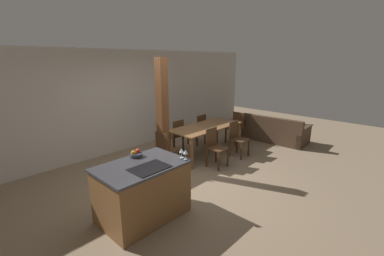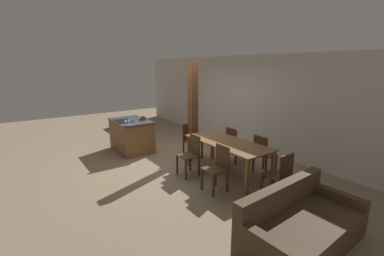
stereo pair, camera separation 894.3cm
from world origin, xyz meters
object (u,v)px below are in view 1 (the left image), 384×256
object	(u,v)px
kitchen_island	(143,191)
couch	(274,132)
fruit_bowl	(136,154)
wine_glass_middle	(182,151)
wine_glass_near	(186,152)
dining_chair_foot_end	(236,127)
dining_chair_head_end	(166,150)
dining_chair_near_left	(215,146)
timber_post	(163,116)
dining_chair_near_right	(237,138)
dining_chair_far_right	(198,129)
dining_table	(206,130)
dining_chair_far_left	(176,135)

from	to	relation	value
kitchen_island	couch	distance (m)	5.18
fruit_bowl	wine_glass_middle	xyz separation A→B (m)	(0.45, -0.60, 0.08)
wine_glass_near	dining_chair_foot_end	xyz separation A→B (m)	(3.63, 1.46, -0.55)
fruit_bowl	dining_chair_head_end	xyz separation A→B (m)	(1.30, 0.77, -0.47)
couch	dining_chair_near_left	bearing A→B (deg)	84.87
dining_chair_foot_end	wine_glass_near	bearing A→B (deg)	-68.08
timber_post	wine_glass_near	bearing A→B (deg)	-118.66
dining_chair_near_right	timber_post	size ratio (longest dim) A/B	0.36
kitchen_island	dining_chair_head_end	size ratio (longest dim) A/B	1.48
dining_chair_near_right	dining_chair_far_right	xyz separation A→B (m)	(0.00, 1.34, 0.00)
kitchen_island	dining_chair_near_left	world-z (taller)	kitchen_island
kitchen_island	couch	size ratio (longest dim) A/B	0.70
dining_chair_near_left	wine_glass_near	bearing A→B (deg)	-156.02
wine_glass_middle	couch	world-z (taller)	wine_glass_middle
kitchen_island	wine_glass_near	distance (m)	0.91
fruit_bowl	timber_post	world-z (taller)	timber_post
fruit_bowl	dining_chair_near_left	distance (m)	2.28
dining_chair_near_right	dining_chair_foot_end	size ratio (longest dim) A/B	1.00
kitchen_island	fruit_bowl	size ratio (longest dim) A/B	6.69
wine_glass_near	dining_chair_far_right	xyz separation A→B (m)	(2.70, 2.13, -0.55)
wine_glass_near	dining_chair_near_right	bearing A→B (deg)	16.33
wine_glass_near	dining_chair_near_right	size ratio (longest dim) A/B	0.18
dining_chair_head_end	kitchen_island	bearing A→B (deg)	127.23
wine_glass_middle	dining_chair_far_right	world-z (taller)	wine_glass_middle
kitchen_island	dining_chair_foot_end	xyz separation A→B (m)	(4.23, 1.09, 0.03)
dining_table	couch	bearing A→B (deg)	-18.83
dining_chair_near_left	dining_chair_near_right	distance (m)	0.92
dining_chair_foot_end	couch	bearing A→B (deg)	49.80
dining_chair_near_left	dining_chair_far_right	world-z (taller)	same
couch	dining_chair_far_right	bearing A→B (deg)	49.43
kitchen_island	timber_post	bearing A→B (deg)	38.98
fruit_bowl	wine_glass_middle	size ratio (longest dim) A/B	1.24
couch	dining_chair_head_end	bearing A→B (deg)	75.40
dining_chair_foot_end	wine_glass_middle	bearing A→B (deg)	-69.34
dining_chair_far_left	dining_chair_foot_end	bearing A→B (deg)	160.12
wine_glass_near	kitchen_island	bearing A→B (deg)	147.98
kitchen_island	wine_glass_near	size ratio (longest dim) A/B	8.32
wine_glass_near	dining_chair_head_end	xyz separation A→B (m)	(0.84, 1.46, -0.55)
wine_glass_middle	dining_chair_far_right	xyz separation A→B (m)	(2.70, 2.04, -0.55)
dining_chair_near_left	dining_chair_near_right	bearing A→B (deg)	0.00
dining_chair_head_end	timber_post	world-z (taller)	timber_post
timber_post	dining_chair_near_right	bearing A→B (deg)	-21.39
kitchen_island	couch	bearing A→B (deg)	3.26
kitchen_island	dining_chair_near_right	distance (m)	3.32
dining_table	kitchen_island	bearing A→B (deg)	-158.91
dining_chair_near_left	dining_chair_head_end	world-z (taller)	same
fruit_bowl	dining_chair_foot_end	size ratio (longest dim) A/B	0.22
wine_glass_middle	dining_chair_near_right	world-z (taller)	wine_glass_middle
dining_chair_far_left	couch	size ratio (longest dim) A/B	0.48
dining_table	dining_chair_foot_end	distance (m)	1.41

